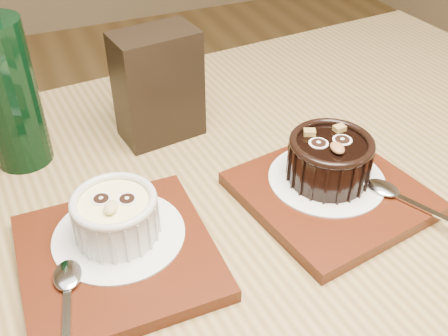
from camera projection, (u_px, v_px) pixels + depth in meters
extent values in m
cube|color=brown|center=(229.00, 254.00, 0.54)|extent=(1.26, 0.90, 0.04)
cylinder|color=brown|center=(364.00, 186.00, 1.22)|extent=(0.06, 0.06, 0.71)
cube|color=#4E1D0D|center=(118.00, 256.00, 0.50)|extent=(0.18, 0.18, 0.01)
cylinder|color=white|center=(119.00, 235.00, 0.52)|extent=(0.13, 0.13, 0.00)
cylinder|color=silver|center=(116.00, 219.00, 0.50)|extent=(0.08, 0.08, 0.04)
cylinder|color=#FFF59B|center=(114.00, 203.00, 0.49)|extent=(0.07, 0.07, 0.00)
torus|color=silver|center=(113.00, 201.00, 0.49)|extent=(0.08, 0.08, 0.01)
cylinder|color=black|center=(101.00, 198.00, 0.49)|extent=(0.02, 0.02, 0.00)
cylinder|color=black|center=(127.00, 198.00, 0.49)|extent=(0.02, 0.02, 0.00)
ellipsoid|color=tan|center=(111.00, 207.00, 0.48)|extent=(0.02, 0.02, 0.01)
cube|color=#4E1D0D|center=(331.00, 194.00, 0.58)|extent=(0.21, 0.21, 0.01)
cylinder|color=white|center=(326.00, 179.00, 0.59)|extent=(0.13, 0.13, 0.00)
cylinder|color=black|center=(329.00, 162.00, 0.57)|extent=(0.09, 0.09, 0.05)
cylinder|color=black|center=(332.00, 145.00, 0.56)|extent=(0.07, 0.07, 0.00)
torus|color=black|center=(332.00, 143.00, 0.56)|extent=(0.09, 0.09, 0.01)
cylinder|color=black|center=(319.00, 143.00, 0.56)|extent=(0.02, 0.02, 0.00)
cylinder|color=black|center=(342.00, 139.00, 0.56)|extent=(0.02, 0.02, 0.00)
ellipsoid|color=brown|center=(337.00, 148.00, 0.54)|extent=(0.02, 0.02, 0.01)
cube|color=olive|center=(310.00, 132.00, 0.57)|extent=(0.02, 0.01, 0.01)
cube|color=olive|center=(340.00, 128.00, 0.57)|extent=(0.01, 0.01, 0.01)
cube|color=black|center=(158.00, 86.00, 0.64)|extent=(0.11, 0.07, 0.14)
cylinder|color=black|center=(9.00, 95.00, 0.59)|extent=(0.07, 0.07, 0.18)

